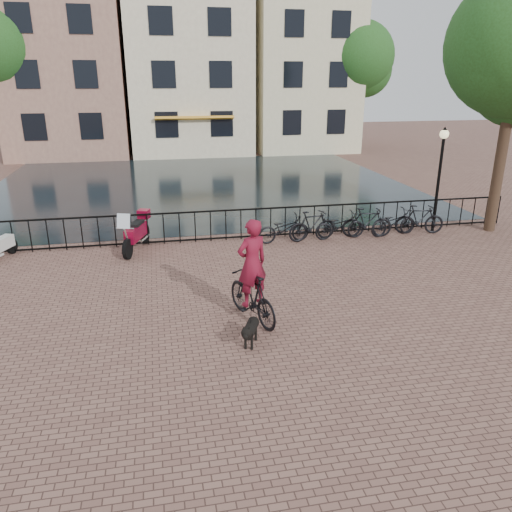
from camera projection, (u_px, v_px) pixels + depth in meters
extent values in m
plane|color=brown|center=(288.00, 373.00, 9.04)|extent=(100.00, 100.00, 0.00)
plane|color=black|center=(200.00, 184.00, 25.00)|extent=(20.00, 20.00, 0.00)
cube|color=black|center=(226.00, 210.00, 16.09)|extent=(20.00, 0.05, 0.05)
cube|color=black|center=(226.00, 238.00, 16.40)|extent=(20.00, 0.05, 0.05)
cube|color=#855A4D|center=(67.00, 62.00, 33.30)|extent=(7.50, 9.00, 12.00)
cube|color=beige|center=(187.00, 70.00, 34.95)|extent=(8.00, 9.00, 11.00)
cube|color=gold|center=(195.00, 118.00, 31.59)|extent=(5.00, 0.60, 0.15)
cube|color=beige|center=(298.00, 59.00, 36.17)|extent=(7.00, 9.00, 12.50)
cylinder|color=black|center=(6.00, 110.00, 30.85)|extent=(0.36, 0.36, 6.30)
cylinder|color=black|center=(502.00, 149.00, 16.53)|extent=(0.36, 0.36, 5.60)
cylinder|color=black|center=(356.00, 108.00, 35.17)|extent=(0.36, 0.36, 5.95)
sphere|color=#214617|center=(359.00, 56.00, 34.01)|extent=(4.76, 4.76, 4.76)
cylinder|color=black|center=(438.00, 186.00, 16.85)|extent=(0.10, 0.10, 3.20)
sphere|color=beige|center=(444.00, 134.00, 16.27)|extent=(0.30, 0.30, 0.30)
imported|color=black|center=(252.00, 295.00, 10.82)|extent=(1.20, 2.04, 1.18)
imported|color=maroon|center=(252.00, 255.00, 10.51)|extent=(0.99, 0.81, 2.32)
imported|color=black|center=(284.00, 229.00, 16.05)|extent=(1.77, 0.77, 0.90)
imported|color=black|center=(312.00, 226.00, 16.21)|extent=(1.72, 0.74, 1.00)
imported|color=black|center=(340.00, 226.00, 16.40)|extent=(1.74, 0.68, 0.90)
imported|color=black|center=(367.00, 223.00, 16.56)|extent=(1.72, 0.73, 1.00)
imported|color=black|center=(393.00, 222.00, 16.75)|extent=(1.79, 0.87, 0.90)
imported|color=black|center=(420.00, 220.00, 16.91)|extent=(1.72, 0.73, 1.00)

